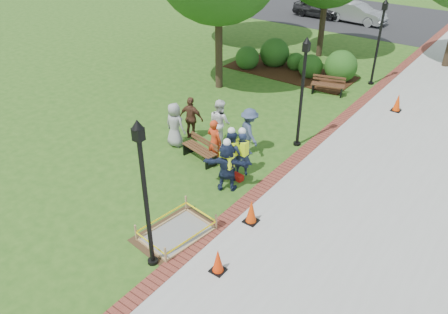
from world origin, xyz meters
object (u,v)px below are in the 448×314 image
Objects in this scene: bench_near at (200,154)px; lamp_near at (144,187)px; wet_concrete_pad at (177,228)px; hivis_worker_a at (227,165)px; hivis_worker_c at (231,152)px; cone_front at (218,261)px; hivis_worker_b at (242,152)px.

bench_near is 5.81m from lamp_near.
wet_concrete_pad is 1.31× the size of hivis_worker_a.
cone_front is at bearing -58.46° from hivis_worker_c.
wet_concrete_pad is 3.83m from hivis_worker_b.
lamp_near is 5.25m from hivis_worker_b.
hivis_worker_b is at bearing 117.28° from cone_front.
cone_front is 0.18× the size of lamp_near.
wet_concrete_pad is at bearing 166.58° from cone_front.
lamp_near is (-1.59, -0.79, 2.12)m from cone_front.
wet_concrete_pad is 1.88m from cone_front.
cone_front is at bearing -45.88° from bench_near.
lamp_near is at bearing -83.49° from hivis_worker_b.
bench_near is at bearing 154.73° from hivis_worker_a.
lamp_near is at bearing -80.32° from hivis_worker_c.
hivis_worker_c is (-0.23, -0.29, 0.03)m from hivis_worker_b.
hivis_worker_c is (-0.80, 4.68, -1.54)m from lamp_near.
hivis_worker_b reaches higher than cone_front.
hivis_worker_c reaches higher than cone_front.
lamp_near is 4.25m from hivis_worker_a.
bench_near is 1.88m from hivis_worker_b.
hivis_worker_a is at bearing 122.81° from cone_front.
hivis_worker_b is (-0.57, 4.97, -1.57)m from lamp_near.
bench_near is 2.20m from hivis_worker_a.
hivis_worker_c is (-0.36, 0.74, -0.01)m from hivis_worker_a.
bench_near is 0.84× the size of hivis_worker_a.
cone_front is 2.76m from lamp_near.
cone_front is 0.41× the size of hivis_worker_b.
wet_concrete_pad is at bearing -59.79° from bench_near.
hivis_worker_b is (-0.12, 1.03, -0.03)m from hivis_worker_a.
wet_concrete_pad is 3.34× the size of cone_front.
lamp_near reaches higher than cone_front.
cone_front is at bearing -62.72° from hivis_worker_b.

